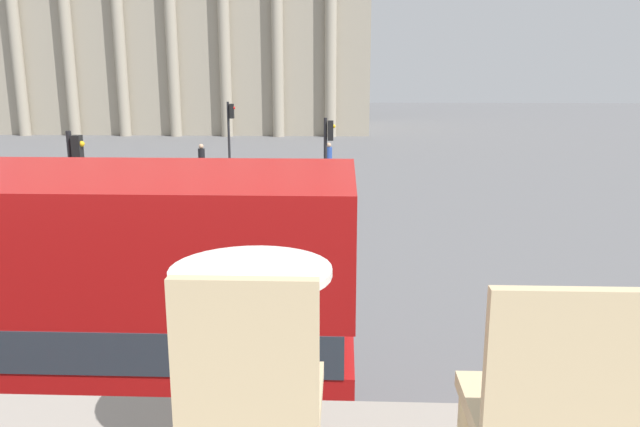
# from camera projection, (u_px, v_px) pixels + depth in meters

# --- Properties ---
(cafe_dining_table) EXTENTS (0.60, 0.60, 0.73)m
(cafe_dining_table) POSITION_uv_depth(u_px,v_px,m) (252.00, 318.00, 2.33)
(cafe_dining_table) COLOR #2D2D30
(cafe_dining_table) RESTS_ON cafe_floor_slab
(cafe_chair_0) EXTENTS (0.40, 0.40, 0.91)m
(cafe_chair_0) POSITION_uv_depth(u_px,v_px,m) (252.00, 394.00, 1.82)
(cafe_chair_0) COLOR #D1B789
(cafe_chair_0) RESTS_ON cafe_floor_slab
(cafe_chair_1) EXTENTS (0.40, 0.40, 0.91)m
(cafe_chair_1) POSITION_uv_depth(u_px,v_px,m) (544.00, 409.00, 1.74)
(cafe_chair_1) COLOR #D1B789
(cafe_chair_1) RESTS_ON cafe_floor_slab
(traffic_light_near) EXTENTS (0.42, 0.24, 3.84)m
(traffic_light_near) POSITION_uv_depth(u_px,v_px,m) (76.00, 188.00, 14.67)
(traffic_light_near) COLOR black
(traffic_light_near) RESTS_ON ground_plane
(traffic_light_mid) EXTENTS (0.42, 0.24, 3.57)m
(traffic_light_mid) POSITION_uv_depth(u_px,v_px,m) (328.00, 153.00, 22.13)
(traffic_light_mid) COLOR black
(traffic_light_mid) RESTS_ON ground_plane
(traffic_light_far) EXTENTS (0.42, 0.24, 3.71)m
(traffic_light_far) POSITION_uv_depth(u_px,v_px,m) (230.00, 128.00, 30.34)
(traffic_light_far) COLOR black
(traffic_light_far) RESTS_ON ground_plane
(pedestrian_red) EXTENTS (0.32, 0.32, 1.65)m
(pedestrian_red) POSITION_uv_depth(u_px,v_px,m) (252.00, 187.00, 23.26)
(pedestrian_red) COLOR #282B33
(pedestrian_red) RESTS_ON ground_plane
(pedestrian_black) EXTENTS (0.32, 0.32, 1.75)m
(pedestrian_black) POSITION_uv_depth(u_px,v_px,m) (202.00, 159.00, 30.01)
(pedestrian_black) COLOR #282B33
(pedestrian_black) RESTS_ON ground_plane
(pedestrian_blue) EXTENTS (0.32, 0.32, 1.69)m
(pedestrian_blue) POSITION_uv_depth(u_px,v_px,m) (329.00, 157.00, 30.96)
(pedestrian_blue) COLOR #282B33
(pedestrian_blue) RESTS_ON ground_plane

